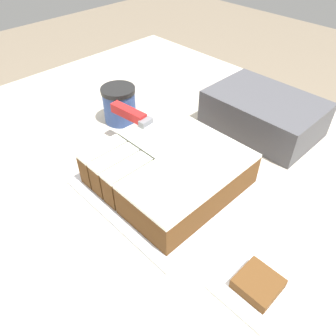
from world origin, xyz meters
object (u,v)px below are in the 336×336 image
at_px(cake, 170,168).
at_px(brownie, 258,284).
at_px(knife, 142,120).
at_px(cake_board, 168,182).
at_px(storage_box, 263,113).
at_px(coffee_cup, 119,104).

bearing_deg(cake, brownie, -14.84).
bearing_deg(knife, cake_board, -22.23).
xyz_separation_m(cake_board, storage_box, (0.02, 0.32, 0.04)).
xyz_separation_m(coffee_cup, storage_box, (0.29, 0.24, -0.00)).
bearing_deg(storage_box, cake, -93.58).
relative_size(cake, coffee_cup, 2.78).
bearing_deg(cake_board, brownie, -14.27).
height_order(coffee_cup, storage_box, coffee_cup).
distance_m(cake, knife, 0.13).
height_order(cake, brownie, cake).
relative_size(cake_board, coffee_cup, 3.25).
distance_m(cake_board, coffee_cup, 0.28).
height_order(cake_board, cake, cake).
bearing_deg(cake_board, coffee_cup, 163.00).
bearing_deg(brownie, storage_box, 123.02).
distance_m(cake_board, brownie, 0.28).
bearing_deg(knife, storage_box, 57.42).
bearing_deg(coffee_cup, cake_board, -17.00).
height_order(cake_board, knife, knife).
distance_m(knife, brownie, 0.41).
height_order(cake_board, brownie, brownie).
relative_size(brownie, storage_box, 0.23).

